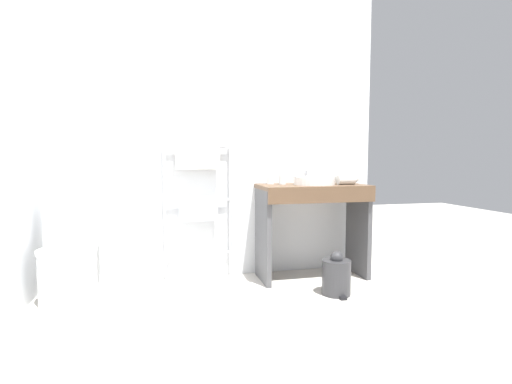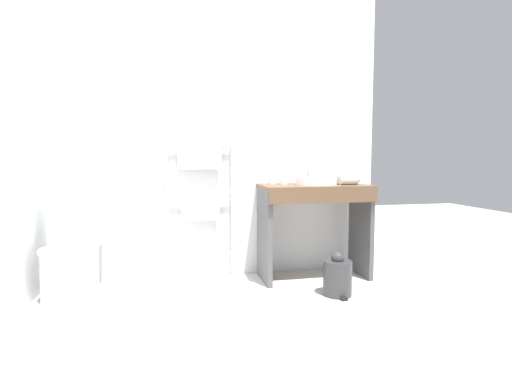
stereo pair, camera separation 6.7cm
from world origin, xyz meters
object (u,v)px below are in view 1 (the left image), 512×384
Objects in this scene: toilet at (70,261)px; cup_near_wall at (271,179)px; cup_near_edge at (282,179)px; sink_basin at (314,180)px; trash_bin at (336,276)px; hair_dryer at (346,179)px; towel_radiator at (198,189)px.

cup_near_wall is at bearing 9.60° from toilet.
cup_near_edge reaches higher than toilet.
cup_near_edge reaches higher than sink_basin.
sink_basin reaches higher than trash_bin.
trash_bin is at bearing -123.28° from hair_dryer.
hair_dryer reaches higher than sink_basin.
towel_radiator is 12.31× the size of cup_near_wall.
sink_basin reaches higher than toilet.
trash_bin is at bearing -89.09° from sink_basin.
hair_dryer reaches higher than trash_bin.
cup_near_edge reaches higher than hair_dryer.
trash_bin is (0.01, -0.46, -0.72)m from sink_basin.
cup_near_wall is (1.62, 0.27, 0.58)m from toilet.
sink_basin is 0.28m from cup_near_edge.
sink_basin is at bearing 90.91° from trash_bin.
hair_dryer is 0.61× the size of trash_bin.
towel_radiator reaches higher than hair_dryer.
sink_basin is at bearing 171.11° from hair_dryer.
trash_bin is (0.27, -0.56, -0.73)m from cup_near_edge.
toilet is 1.82m from cup_near_edge.
toilet is 3.57× the size of hair_dryer.
toilet is 2.33m from hair_dryer.
cup_near_edge is at bearing -8.24° from towel_radiator.
towel_radiator reaches higher than cup_near_edge.
hair_dryer is at bearing 56.72° from trash_bin.
towel_radiator reaches higher than trash_bin.
towel_radiator is 13.09× the size of cup_near_edge.
towel_radiator is 0.64m from cup_near_wall.
cup_near_wall reaches higher than sink_basin.
cup_near_wall is at bearing 120.24° from trash_bin.
cup_near_edge is at bearing -32.44° from cup_near_wall.
sink_basin is 0.38m from cup_near_wall.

